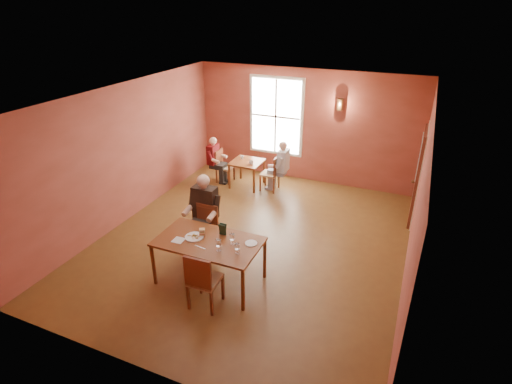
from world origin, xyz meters
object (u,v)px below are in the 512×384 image
at_px(chair_empty, 205,279).
at_px(main_table, 210,261).
at_px(chair_diner_maroon, 225,166).
at_px(chair_diner_main, 203,232).
at_px(chair_diner_white, 270,173).
at_px(diner_maroon, 224,161).
at_px(second_table, 247,173).
at_px(diner_main, 201,222).
at_px(diner_white, 271,167).

bearing_deg(chair_empty, main_table, 110.09).
height_order(main_table, chair_diner_maroon, chair_diner_maroon).
distance_m(chair_diner_main, chair_diner_maroon, 3.51).
height_order(chair_diner_main, chair_diner_maroon, chair_diner_main).
height_order(chair_empty, chair_diner_white, chair_empty).
relative_size(chair_diner_main, diner_maroon, 0.84).
bearing_deg(second_table, main_table, -75.04).
height_order(main_table, second_table, main_table).
bearing_deg(chair_empty, diner_maroon, 111.37).
distance_m(chair_diner_maroon, diner_maroon, 0.16).
distance_m(chair_diner_main, chair_empty, 1.43).
xyz_separation_m(diner_main, chair_empty, (0.73, -1.19, -0.24)).
xyz_separation_m(chair_empty, second_table, (-1.29, 4.52, -0.17)).
distance_m(main_table, chair_diner_white, 3.96).
relative_size(main_table, chair_diner_maroon, 2.00).
bearing_deg(chair_diner_main, diner_maroon, -69.47).
relative_size(main_table, diner_white, 1.38).
distance_m(main_table, chair_diner_maroon, 4.30).
bearing_deg(chair_diner_white, chair_diner_main, 178.32).
relative_size(diner_main, chair_diner_maroon, 1.71).
bearing_deg(chair_diner_maroon, chair_empty, 23.23).
distance_m(diner_main, chair_diner_maroon, 3.55).
bearing_deg(chair_diner_main, second_table, -80.46).
xyz_separation_m(chair_diner_main, diner_white, (0.13, 3.29, 0.14)).
relative_size(diner_main, chair_empty, 1.47).
relative_size(chair_diner_maroon, diner_maroon, 0.73).
bearing_deg(diner_maroon, chair_diner_main, 20.53).
bearing_deg(diner_maroon, main_table, 23.73).
relative_size(second_table, chair_diner_white, 0.83).
bearing_deg(second_table, chair_empty, -74.08).
relative_size(diner_white, chair_diner_maroon, 1.45).
distance_m(diner_main, diner_maroon, 3.55).
relative_size(main_table, chair_empty, 1.72).
bearing_deg(main_table, chair_diner_maroon, 113.37).
bearing_deg(chair_diner_maroon, chair_diner_main, 20.08).
bearing_deg(main_table, chair_diner_main, 127.57).
xyz_separation_m(diner_main, diner_maroon, (-1.23, 3.32, -0.15)).
bearing_deg(chair_diner_maroon, diner_main, 19.91).
bearing_deg(chair_empty, chair_diner_maroon, 111.05).
distance_m(main_table, chair_empty, 0.63).
bearing_deg(diner_maroon, diner_white, 90.00).
distance_m(diner_white, diner_maroon, 1.36).
bearing_deg(chair_diner_white, diner_maroon, 90.00).
distance_m(chair_empty, diner_maroon, 4.93).
bearing_deg(chair_empty, diner_white, 95.48).
bearing_deg(chair_diner_main, diner_main, 90.00).
distance_m(diner_main, second_table, 3.39).
bearing_deg(second_table, chair_diner_main, -80.46).
height_order(chair_diner_main, diner_white, diner_white).
bearing_deg(chair_diner_white, main_table, -174.16).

